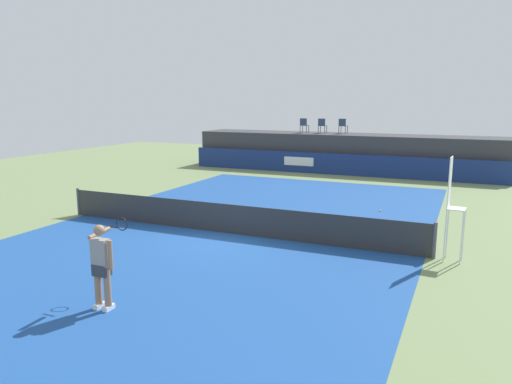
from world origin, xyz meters
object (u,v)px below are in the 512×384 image
net_post_near (78,202)px  tennis_ball (380,211)px  spectator_chair_far_left (304,125)px  umpire_chair (452,202)px  net_post_far (435,241)px  spectator_chair_left (322,125)px  tennis_player (102,263)px  spectator_chair_center (343,125)px

net_post_near → tennis_ball: bearing=26.5°
spectator_chair_far_left → umpire_chair: bearing=-59.0°
net_post_near → net_post_far: (12.40, 0.00, 0.00)m
spectator_chair_left → tennis_player: size_ratio=0.50×
net_post_near → net_post_far: size_ratio=1.00×
spectator_chair_far_left → tennis_player: bearing=-82.4°
spectator_chair_center → umpire_chair: 16.96m
spectator_chair_center → tennis_player: size_ratio=0.50×
spectator_chair_center → tennis_ball: (4.13, -10.47, -2.66)m
tennis_player → spectator_chair_center: bearing=91.4°
umpire_chair → tennis_player: size_ratio=1.56×
spectator_chair_far_left → tennis_player: spectator_chair_far_left is taller
spectator_chair_left → spectator_chair_center: size_ratio=1.00×
spectator_chair_left → net_post_near: bearing=-107.4°
umpire_chair → net_post_near: (-12.77, -0.01, -1.09)m
spectator_chair_left → tennis_ball: bearing=-62.4°
spectator_chair_left → net_post_near: 16.13m
umpire_chair → tennis_ball: bearing=117.8°
spectator_chair_center → tennis_player: (0.51, -21.60, -1.73)m
spectator_chair_center → tennis_ball: 11.57m
net_post_far → tennis_player: (-5.90, -6.08, 0.46)m
net_post_far → tennis_ball: bearing=114.4°
spectator_chair_far_left → net_post_far: 17.64m
spectator_chair_far_left → net_post_far: bearing=-60.1°
spectator_chair_far_left → spectator_chair_center: same height
umpire_chair → tennis_ball: (-2.65, 5.04, -1.55)m
spectator_chair_left → spectator_chair_far_left: bearing=-175.8°
net_post_far → spectator_chair_left: bearing=116.5°
spectator_chair_center → net_post_near: 16.78m
tennis_player → tennis_ball: (3.62, 11.13, -0.92)m
spectator_chair_left → net_post_near: spectator_chair_left is taller
spectator_chair_center → umpire_chair: spectator_chair_center is taller
umpire_chair → net_post_far: umpire_chair is taller
net_post_far → net_post_near: bearing=180.0°
spectator_chair_far_left → net_post_near: (-3.66, -15.17, -2.19)m
spectator_chair_far_left → net_post_near: spectator_chair_far_left is taller
spectator_chair_center → net_post_near: (-5.98, -15.52, -2.19)m
umpire_chair → spectator_chair_left: bearing=117.6°
umpire_chair → tennis_player: umpire_chair is taller
spectator_chair_left → tennis_player: 21.47m
net_post_near → spectator_chair_far_left: bearing=76.4°
spectator_chair_left → spectator_chair_center: 1.23m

